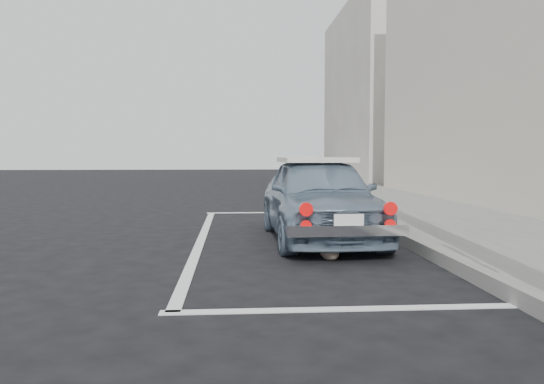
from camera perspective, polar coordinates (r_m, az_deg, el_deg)
The scene contains 8 objects.
ground at distance 4.69m, azimuth 1.26°, elevation -10.91°, with size 80.00×80.00×0.00m, color black.
sidewalk at distance 7.54m, azimuth 24.82°, elevation -5.01°, with size 2.80×40.00×0.15m, color slate.
building_far at distance 25.58m, azimuth 11.51°, elevation 10.19°, with size 3.50×10.00×8.00m, color #B2ABA1.
pline_rear at distance 4.29m, azimuth 8.71°, elevation -12.33°, with size 3.00×0.12×0.01m, color silver.
pline_front at distance 11.12m, azimuth 0.73°, elevation -2.21°, with size 3.00×0.12×0.01m, color silver.
pline_side at distance 7.63m, azimuth -7.63°, elevation -5.11°, with size 0.12×7.00×0.01m, color silver.
retro_coupe at distance 7.53m, azimuth 5.10°, elevation -0.57°, with size 1.51×3.58×1.20m.
cat at distance 6.13m, azimuth 6.32°, elevation -6.40°, with size 0.26×0.41×0.22m.
Camera 1 is at (-0.42, -4.51, 1.21)m, focal length 35.00 mm.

